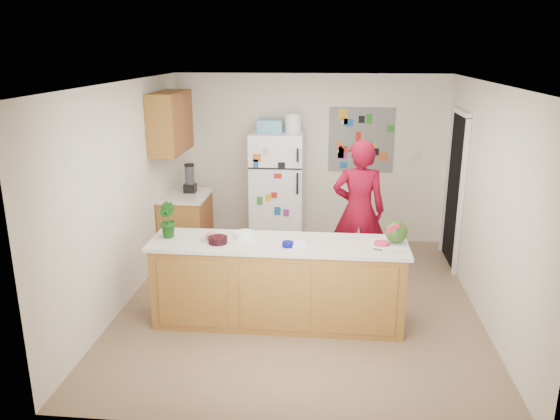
# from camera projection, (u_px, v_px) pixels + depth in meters

# --- Properties ---
(floor) EXTENTS (4.00, 4.50, 0.02)m
(floor) POSITION_uv_depth(u_px,v_px,m) (299.00, 303.00, 6.38)
(floor) COLOR brown
(floor) RESTS_ON ground
(wall_back) EXTENTS (4.00, 0.02, 2.50)m
(wall_back) POSITION_uv_depth(u_px,v_px,m) (310.00, 159.00, 8.17)
(wall_back) COLOR beige
(wall_back) RESTS_ON ground
(wall_left) EXTENTS (0.02, 4.50, 2.50)m
(wall_left) POSITION_uv_depth(u_px,v_px,m) (124.00, 194.00, 6.21)
(wall_left) COLOR beige
(wall_left) RESTS_ON ground
(wall_right) EXTENTS (0.02, 4.50, 2.50)m
(wall_right) POSITION_uv_depth(u_px,v_px,m) (488.00, 204.00, 5.83)
(wall_right) COLOR beige
(wall_right) RESTS_ON ground
(ceiling) EXTENTS (4.00, 4.50, 0.02)m
(ceiling) POSITION_uv_depth(u_px,v_px,m) (302.00, 82.00, 5.66)
(ceiling) COLOR white
(ceiling) RESTS_ON wall_back
(doorway) EXTENTS (0.03, 0.85, 2.04)m
(doorway) POSITION_uv_depth(u_px,v_px,m) (455.00, 191.00, 7.28)
(doorway) COLOR black
(doorway) RESTS_ON ground
(peninsula_base) EXTENTS (2.60, 0.62, 0.88)m
(peninsula_base) POSITION_uv_depth(u_px,v_px,m) (278.00, 284.00, 5.79)
(peninsula_base) COLOR brown
(peninsula_base) RESTS_ON floor
(peninsula_top) EXTENTS (2.68, 0.70, 0.04)m
(peninsula_top) POSITION_uv_depth(u_px,v_px,m) (278.00, 244.00, 5.66)
(peninsula_top) COLOR silver
(peninsula_top) RESTS_ON peninsula_base
(side_counter_base) EXTENTS (0.60, 0.80, 0.86)m
(side_counter_base) POSITION_uv_depth(u_px,v_px,m) (186.00, 226.00, 7.70)
(side_counter_base) COLOR brown
(side_counter_base) RESTS_ON floor
(side_counter_top) EXTENTS (0.64, 0.84, 0.04)m
(side_counter_top) POSITION_uv_depth(u_px,v_px,m) (185.00, 196.00, 7.57)
(side_counter_top) COLOR silver
(side_counter_top) RESTS_ON side_counter_base
(upper_cabinets) EXTENTS (0.35, 1.00, 0.80)m
(upper_cabinets) POSITION_uv_depth(u_px,v_px,m) (170.00, 122.00, 7.24)
(upper_cabinets) COLOR brown
(upper_cabinets) RESTS_ON wall_left
(refrigerator) EXTENTS (0.75, 0.70, 1.70)m
(refrigerator) POSITION_uv_depth(u_px,v_px,m) (277.00, 190.00, 7.97)
(refrigerator) COLOR silver
(refrigerator) RESTS_ON floor
(fridge_top_bin) EXTENTS (0.35, 0.28, 0.18)m
(fridge_top_bin) POSITION_uv_depth(u_px,v_px,m) (270.00, 126.00, 7.71)
(fridge_top_bin) COLOR #5999B2
(fridge_top_bin) RESTS_ON refrigerator
(photo_collage) EXTENTS (0.95, 0.01, 0.95)m
(photo_collage) POSITION_uv_depth(u_px,v_px,m) (361.00, 140.00, 8.00)
(photo_collage) COLOR slate
(photo_collage) RESTS_ON wall_back
(person) EXTENTS (0.66, 0.43, 1.80)m
(person) POSITION_uv_depth(u_px,v_px,m) (359.00, 211.00, 6.80)
(person) COLOR maroon
(person) RESTS_ON floor
(blender_appliance) EXTENTS (0.13, 0.13, 0.38)m
(blender_appliance) POSITION_uv_depth(u_px,v_px,m) (190.00, 179.00, 7.62)
(blender_appliance) COLOR black
(blender_appliance) RESTS_ON side_counter_top
(cutting_board) EXTENTS (0.36, 0.27, 0.01)m
(cutting_board) POSITION_uv_depth(u_px,v_px,m) (390.00, 243.00, 5.59)
(cutting_board) COLOR silver
(cutting_board) RESTS_ON peninsula_top
(watermelon) EXTENTS (0.23, 0.23, 0.23)m
(watermelon) POSITION_uv_depth(u_px,v_px,m) (396.00, 232.00, 5.57)
(watermelon) COLOR #1C5B11
(watermelon) RESTS_ON cutting_board
(watermelon_slice) EXTENTS (0.15, 0.15, 0.02)m
(watermelon_slice) POSITION_uv_depth(u_px,v_px,m) (382.00, 243.00, 5.55)
(watermelon_slice) COLOR red
(watermelon_slice) RESTS_ON cutting_board
(cherry_bowl) EXTENTS (0.22, 0.22, 0.07)m
(cherry_bowl) POSITION_uv_depth(u_px,v_px,m) (218.00, 240.00, 5.61)
(cherry_bowl) COLOR black
(cherry_bowl) RESTS_ON peninsula_top
(white_bowl) EXTENTS (0.22, 0.22, 0.06)m
(white_bowl) POSITION_uv_depth(u_px,v_px,m) (245.00, 235.00, 5.78)
(white_bowl) COLOR silver
(white_bowl) RESTS_ON peninsula_top
(cobalt_bowl) EXTENTS (0.12, 0.12, 0.05)m
(cobalt_bowl) POSITION_uv_depth(u_px,v_px,m) (288.00, 244.00, 5.52)
(cobalt_bowl) COLOR #02056A
(cobalt_bowl) RESTS_ON peninsula_top
(plate) EXTENTS (0.29, 0.29, 0.02)m
(plate) POSITION_uv_depth(u_px,v_px,m) (211.00, 239.00, 5.72)
(plate) COLOR #B8AE8A
(plate) RESTS_ON peninsula_top
(paper_towel) EXTENTS (0.22, 0.20, 0.02)m
(paper_towel) POSITION_uv_depth(u_px,v_px,m) (297.00, 244.00, 5.57)
(paper_towel) COLOR white
(paper_towel) RESTS_ON peninsula_top
(keys) EXTENTS (0.10, 0.08, 0.01)m
(keys) POSITION_uv_depth(u_px,v_px,m) (377.00, 250.00, 5.42)
(keys) COLOR slate
(keys) RESTS_ON peninsula_top
(potted_plant) EXTENTS (0.26, 0.26, 0.37)m
(potted_plant) POSITION_uv_depth(u_px,v_px,m) (167.00, 220.00, 5.76)
(potted_plant) COLOR #0E3D13
(potted_plant) RESTS_ON peninsula_top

